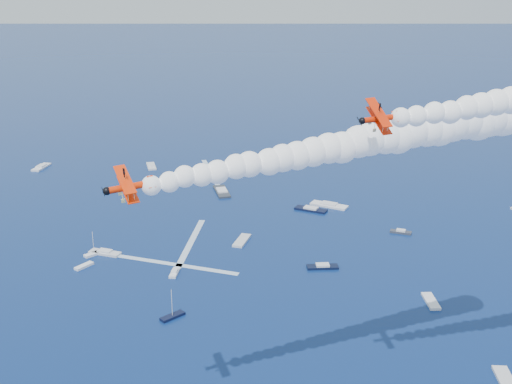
{
  "coord_description": "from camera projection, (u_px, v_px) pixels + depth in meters",
  "views": [
    {
      "loc": [
        3.0,
        -66.52,
        81.35
      ],
      "look_at": [
        4.85,
        22.12,
        50.45
      ],
      "focal_mm": 45.13,
      "sensor_mm": 36.0,
      "label": 1
    }
  ],
  "objects": [
    {
      "name": "biplane_lead",
      "position": [
        380.0,
        119.0,
        92.68
      ],
      "size": [
        7.82,
        9.4,
        7.24
      ],
      "primitive_type": null,
      "rotation": [
        -0.41,
        0.07,
        3.35
      ],
      "color": "red"
    },
    {
      "name": "biplane_trail",
      "position": [
        129.0,
        187.0,
        91.15
      ],
      "size": [
        9.8,
        11.12,
        7.09
      ],
      "primitive_type": null,
      "rotation": [
        -0.22,
        0.07,
        3.5
      ],
      "color": "#FF2F05"
    },
    {
      "name": "spectator_boats",
      "position": [
        234.0,
        242.0,
        200.91
      ],
      "size": [
        220.42,
        179.71,
        0.7
      ],
      "color": "#2B3039",
      "rests_on": "ground"
    },
    {
      "name": "smoke_trail_trail",
      "position": [
        343.0,
        146.0,
        102.14
      ],
      "size": [
        71.71,
        50.0,
        12.53
      ],
      "primitive_type": null,
      "rotation": [
        0.0,
        0.0,
        3.5
      ],
      "color": "white"
    },
    {
      "name": "boat_wakes",
      "position": [
        195.0,
        220.0,
        219.62
      ],
      "size": [
        36.41,
        115.41,
        0.04
      ],
      "color": "white",
      "rests_on": "ground"
    }
  ]
}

